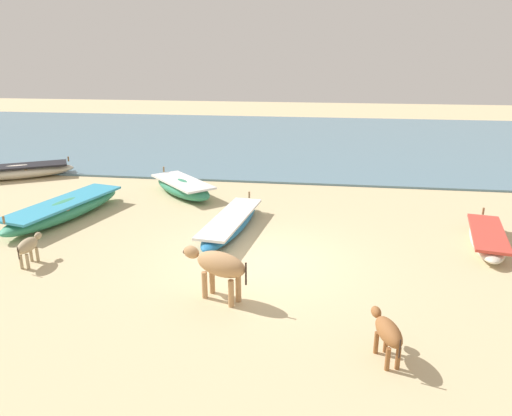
{
  "coord_description": "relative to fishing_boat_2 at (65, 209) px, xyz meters",
  "views": [
    {
      "loc": [
        1.41,
        -10.26,
        4.72
      ],
      "look_at": [
        -0.44,
        2.3,
        0.6
      ],
      "focal_mm": 33.23,
      "sensor_mm": 36.0,
      "label": 1
    }
  ],
  "objects": [
    {
      "name": "fishing_boat_4",
      "position": [
        -4.42,
        4.29,
        -0.01
      ],
      "size": [
        4.14,
        3.08,
        0.74
      ],
      "rotation": [
        0.0,
        0.0,
        0.54
      ],
      "color": "beige",
      "rests_on": "ground"
    },
    {
      "name": "fishing_boat_5",
      "position": [
        5.15,
        -0.29,
        -0.07
      ],
      "size": [
        1.33,
        4.18,
        0.62
      ],
      "rotation": [
        0.0,
        0.0,
        1.45
      ],
      "color": "#1E669E",
      "rests_on": "ground"
    },
    {
      "name": "cow_adult_tan",
      "position": [
        5.68,
        -4.15,
        0.44
      ],
      "size": [
        1.52,
        0.94,
        1.03
      ],
      "rotation": [
        0.0,
        0.0,
        2.71
      ],
      "color": "tan",
      "rests_on": "ground"
    },
    {
      "name": "fishing_boat_2",
      "position": [
        0.0,
        0.0,
        0.0
      ],
      "size": [
        2.15,
        4.74,
        0.75
      ],
      "rotation": [
        0.0,
        0.0,
        4.48
      ],
      "color": "#338C66",
      "rests_on": "ground"
    },
    {
      "name": "fishing_boat_6",
      "position": [
        11.91,
        -0.44,
        -0.08
      ],
      "size": [
        1.42,
        3.26,
        0.6
      ],
      "rotation": [
        0.0,
        0.0,
        1.38
      ],
      "color": "beige",
      "rests_on": "ground"
    },
    {
      "name": "calf_near_dun",
      "position": [
        0.91,
        -3.19,
        0.17
      ],
      "size": [
        0.33,
        1.02,
        0.66
      ],
      "rotation": [
        0.0,
        0.0,
        1.63
      ],
      "color": "tan",
      "rests_on": "ground"
    },
    {
      "name": "ground",
      "position": [
        6.26,
        -2.27,
        -0.3
      ],
      "size": [
        80.0,
        80.0,
        0.0
      ],
      "primitive_type": "plane",
      "color": "#CCB789"
    },
    {
      "name": "calf_far_brown",
      "position": [
        8.79,
        -5.73,
        0.21
      ],
      "size": [
        0.53,
        1.07,
        0.71
      ],
      "rotation": [
        0.0,
        0.0,
        1.87
      ],
      "color": "brown",
      "rests_on": "ground"
    },
    {
      "name": "fishing_boat_3",
      "position": [
        2.78,
        2.95,
        -0.01
      ],
      "size": [
        3.08,
        3.16,
        0.74
      ],
      "rotation": [
        0.0,
        0.0,
        2.33
      ],
      "color": "#338C66",
      "rests_on": "ground"
    },
    {
      "name": "sea_water",
      "position": [
        6.26,
        14.97,
        -0.26
      ],
      "size": [
        60.0,
        20.0,
        0.08
      ],
      "primitive_type": "cube",
      "color": "slate",
      "rests_on": "ground"
    }
  ]
}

